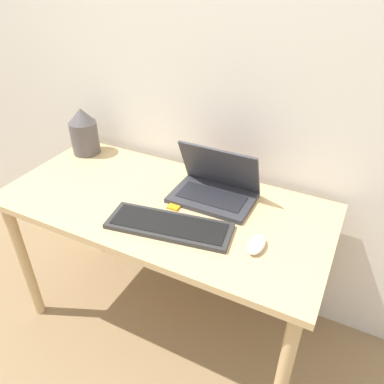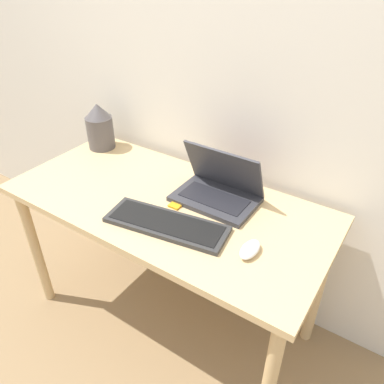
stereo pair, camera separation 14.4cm
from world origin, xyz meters
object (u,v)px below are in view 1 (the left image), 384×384
Objects in this scene: mouse at (257,244)px; mp3_player at (175,206)px; keyboard at (169,226)px; laptop at (215,187)px; vase at (84,131)px.

mouse reaches higher than mp3_player.
keyboard is 4.46× the size of mouse.
laptop is at bearing 75.60° from keyboard.
vase reaches higher than mp3_player.
laptop is at bearing 138.81° from mouse.
laptop reaches higher than mp3_player.
keyboard is at bearing -173.13° from mouse.
mouse is at bearing -41.19° from laptop.
keyboard is at bearing -104.40° from laptop.
vase is (-0.75, 0.08, 0.07)m from laptop.
laptop is at bearing -5.86° from vase.
keyboard is 0.14m from mp3_player.
laptop is 0.76m from vase.
mp3_player is (0.64, -0.22, -0.11)m from vase.
vase is (-0.68, 0.35, 0.11)m from keyboard.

